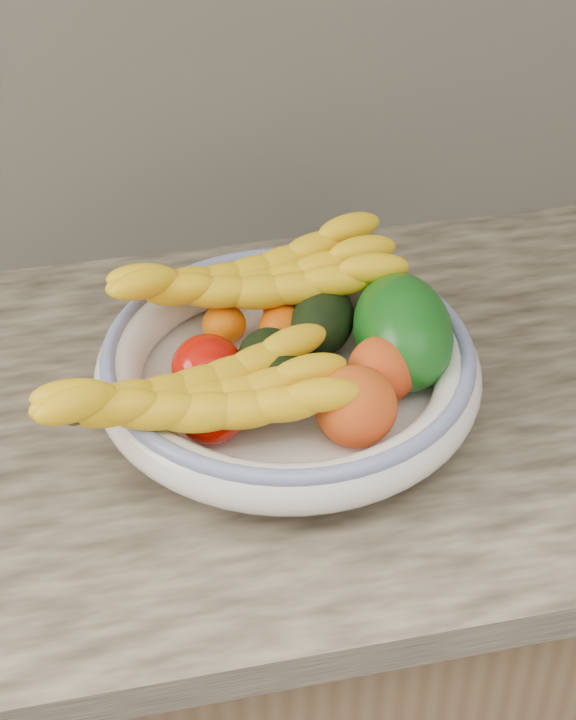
# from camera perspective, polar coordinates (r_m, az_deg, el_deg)

# --- Properties ---
(kitchen_counter) EXTENTS (2.44, 0.66, 1.40)m
(kitchen_counter) POSITION_cam_1_polar(r_m,az_deg,el_deg) (1.48, -0.21, -14.65)
(kitchen_counter) COLOR brown
(kitchen_counter) RESTS_ON ground
(fruit_bowl) EXTENTS (0.39, 0.39, 0.08)m
(fruit_bowl) POSITION_cam_1_polar(r_m,az_deg,el_deg) (1.11, 0.00, -0.46)
(fruit_bowl) COLOR silver
(fruit_bowl) RESTS_ON kitchen_counter
(clementine_back_left) EXTENTS (0.05, 0.05, 0.04)m
(clementine_back_left) POSITION_cam_1_polar(r_m,az_deg,el_deg) (1.16, -3.32, 1.86)
(clementine_back_left) COLOR orange
(clementine_back_left) RESTS_ON fruit_bowl
(clementine_back_right) EXTENTS (0.07, 0.07, 0.05)m
(clementine_back_right) POSITION_cam_1_polar(r_m,az_deg,el_deg) (1.19, 0.05, 2.69)
(clementine_back_right) COLOR #EA4D04
(clementine_back_right) RESTS_ON fruit_bowl
(clementine_back_mid) EXTENTS (0.06, 0.06, 0.05)m
(clementine_back_mid) POSITION_cam_1_polar(r_m,az_deg,el_deg) (1.16, -0.20, 1.69)
(clementine_back_mid) COLOR #E45804
(clementine_back_mid) RESTS_ON fruit_bowl
(tomato_left) EXTENTS (0.08, 0.08, 0.06)m
(tomato_left) POSITION_cam_1_polar(r_m,az_deg,el_deg) (1.10, -4.20, -0.38)
(tomato_left) COLOR #C40C03
(tomato_left) RESTS_ON fruit_bowl
(tomato_near_left) EXTENTS (0.07, 0.07, 0.06)m
(tomato_near_left) POSITION_cam_1_polar(r_m,az_deg,el_deg) (1.04, -4.00, -2.68)
(tomato_near_left) COLOR #B90A00
(tomato_near_left) RESTS_ON fruit_bowl
(avocado_center) EXTENTS (0.08, 0.11, 0.07)m
(avocado_center) POSITION_cam_1_polar(r_m,az_deg,el_deg) (1.09, -0.78, -0.50)
(avocado_center) COLOR black
(avocado_center) RESTS_ON fruit_bowl
(avocado_right) EXTENTS (0.10, 0.11, 0.07)m
(avocado_right) POSITION_cam_1_polar(r_m,az_deg,el_deg) (1.15, 1.78, 2.02)
(avocado_right) COLOR black
(avocado_right) RESTS_ON fruit_bowl
(green_mango) EXTENTS (0.13, 0.15, 0.13)m
(green_mango) POSITION_cam_1_polar(r_m,az_deg,el_deg) (1.12, 5.94, 1.47)
(green_mango) COLOR #0E4D0F
(green_mango) RESTS_ON fruit_bowl
(peach_front) EXTENTS (0.08, 0.08, 0.08)m
(peach_front) POSITION_cam_1_polar(r_m,az_deg,el_deg) (1.04, 3.53, -2.41)
(peach_front) COLOR orange
(peach_front) RESTS_ON fruit_bowl
(peach_right) EXTENTS (0.08, 0.08, 0.07)m
(peach_right) POSITION_cam_1_polar(r_m,az_deg,el_deg) (1.08, 4.89, -0.52)
(peach_right) COLOR orange
(peach_right) RESTS_ON fruit_bowl
(banana_bunch_back) EXTENTS (0.33, 0.14, 0.09)m
(banana_bunch_back) POSITION_cam_1_polar(r_m,az_deg,el_deg) (1.16, -1.72, 3.86)
(banana_bunch_back) COLOR yellow
(banana_bunch_back) RESTS_ON fruit_bowl
(banana_bunch_front) EXTENTS (0.33, 0.16, 0.09)m
(banana_bunch_front) POSITION_cam_1_polar(r_m,az_deg,el_deg) (1.02, -4.79, -2.26)
(banana_bunch_front) COLOR yellow
(banana_bunch_front) RESTS_ON fruit_bowl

